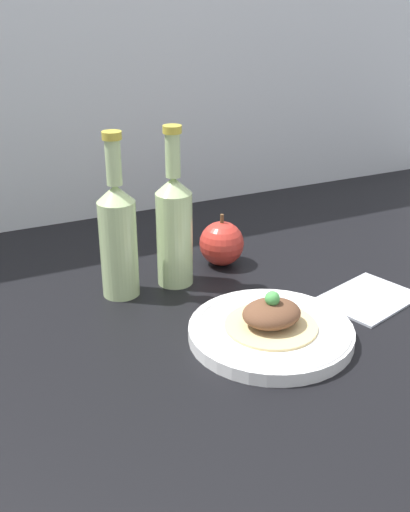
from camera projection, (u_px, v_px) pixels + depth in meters
The scene contains 8 objects.
ground_plane at pixel (233, 326), 94.39cm from camera, with size 180.00×110.00×4.00cm, color black.
wall_backsplash at pixel (112, 25), 121.33cm from camera, with size 180.00×3.00×80.00cm.
plate at pixel (271, 331), 86.91cm from camera, with size 24.03×24.03×2.35cm.
plated_food at pixel (271, 316), 85.89cm from camera, with size 13.48×13.48×5.69cm.
cider_bottle_left at pixel (118, 236), 96.08cm from camera, with size 6.11×6.11×27.27cm.
cider_bottle_right at pixel (174, 226), 99.99cm from camera, with size 6.11×6.11×27.27cm.
apple at pixel (222, 243), 109.54cm from camera, with size 8.20×8.20×9.77cm.
napkin at pixel (368, 297), 98.26cm from camera, with size 17.98×15.35×0.80cm.
Camera 1 is at (-39.45, -71.69, 46.53)cm, focal length 42.00 mm.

